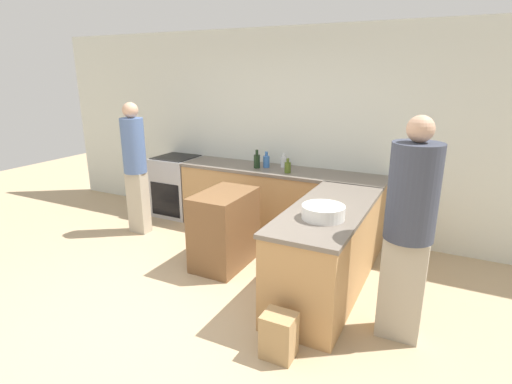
% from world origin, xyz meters
% --- Properties ---
extents(ground_plane, '(14.00, 14.00, 0.00)m').
position_xyz_m(ground_plane, '(0.00, 0.00, 0.00)').
color(ground_plane, tan).
extents(wall_back, '(8.00, 0.06, 2.70)m').
position_xyz_m(wall_back, '(0.00, 2.49, 1.35)').
color(wall_back, silver).
rests_on(wall_back, ground_plane).
extents(counter_back, '(2.79, 0.64, 0.90)m').
position_xyz_m(counter_back, '(0.00, 2.15, 0.45)').
color(counter_back, tan).
rests_on(counter_back, ground_plane).
extents(counter_peninsula, '(0.69, 1.83, 0.90)m').
position_xyz_m(counter_peninsula, '(1.05, 0.94, 0.45)').
color(counter_peninsula, tan).
rests_on(counter_peninsula, ground_plane).
extents(range_oven, '(0.61, 0.62, 0.91)m').
position_xyz_m(range_oven, '(-1.70, 2.15, 0.45)').
color(range_oven, '#ADADB2').
rests_on(range_oven, ground_plane).
extents(island_table, '(0.51, 0.79, 0.86)m').
position_xyz_m(island_table, '(-0.17, 1.01, 0.43)').
color(island_table, brown).
rests_on(island_table, ground_plane).
extents(mixing_bowl, '(0.38, 0.38, 0.12)m').
position_xyz_m(mixing_bowl, '(1.09, 0.62, 0.96)').
color(mixing_bowl, white).
rests_on(mixing_bowl, counter_peninsula).
extents(olive_oil_bottle, '(0.08, 0.08, 0.19)m').
position_xyz_m(olive_oil_bottle, '(0.17, 2.02, 0.97)').
color(olive_oil_bottle, '#475B1E').
rests_on(olive_oil_bottle, counter_back).
extents(water_bottle_blue, '(0.09, 0.09, 0.21)m').
position_xyz_m(water_bottle_blue, '(-0.20, 2.18, 0.98)').
color(water_bottle_blue, '#386BB7').
rests_on(water_bottle_blue, counter_back).
extents(wine_bottle_dark, '(0.08, 0.08, 0.25)m').
position_xyz_m(wine_bottle_dark, '(-0.30, 2.08, 1.00)').
color(wine_bottle_dark, black).
rests_on(wine_bottle_dark, counter_back).
extents(vinegar_bottle_clear, '(0.08, 0.08, 0.19)m').
position_xyz_m(vinegar_bottle_clear, '(0.00, 2.29, 0.97)').
color(vinegar_bottle_clear, silver).
rests_on(vinegar_bottle_clear, counter_back).
extents(person_by_range, '(0.30, 0.30, 1.77)m').
position_xyz_m(person_by_range, '(-1.72, 1.32, 0.97)').
color(person_by_range, '#ADA38E').
rests_on(person_by_range, ground_plane).
extents(person_at_peninsula, '(0.38, 0.38, 1.84)m').
position_xyz_m(person_at_peninsula, '(1.80, 0.54, 0.99)').
color(person_at_peninsula, '#ADA38E').
rests_on(person_at_peninsula, ground_plane).
extents(paper_bag, '(0.25, 0.21, 0.36)m').
position_xyz_m(paper_bag, '(1.02, -0.15, 0.18)').
color(paper_bag, '#A88456').
rests_on(paper_bag, ground_plane).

